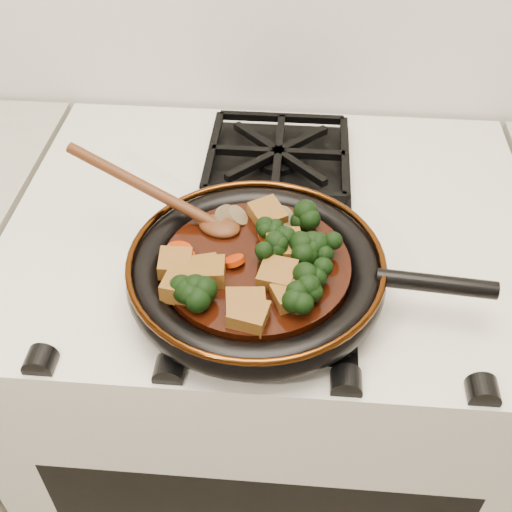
{
  "coord_description": "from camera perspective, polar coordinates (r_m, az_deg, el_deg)",
  "views": [
    {
      "loc": [
        0.03,
        0.98,
        1.5
      ],
      "look_at": [
        -0.01,
        1.54,
        0.97
      ],
      "focal_mm": 45.0,
      "sensor_mm": 36.0,
      "label": 1
    }
  ],
  "objects": [
    {
      "name": "stove",
      "position": [
        1.27,
        1.11,
        -12.52
      ],
      "size": [
        0.76,
        0.6,
        0.9
      ],
      "primitive_type": "cube",
      "color": "silver",
      "rests_on": "ground"
    },
    {
      "name": "burner_grate_front",
      "position": [
        0.82,
        0.88,
        -2.4
      ],
      "size": [
        0.23,
        0.23,
        0.03
      ],
      "primitive_type": null,
      "color": "black",
      "rests_on": "stove"
    },
    {
      "name": "burner_grate_back",
      "position": [
        1.03,
        1.98,
        8.8
      ],
      "size": [
        0.23,
        0.23,
        0.03
      ],
      "primitive_type": null,
      "color": "black",
      "rests_on": "stove"
    },
    {
      "name": "skillet",
      "position": [
        0.79,
        0.17,
        -1.39
      ],
      "size": [
        0.44,
        0.32,
        0.05
      ],
      "rotation": [
        0.0,
        0.0,
        -0.08
      ],
      "color": "black",
      "rests_on": "burner_grate_front"
    },
    {
      "name": "braising_sauce",
      "position": [
        0.79,
        0.0,
        -1.11
      ],
      "size": [
        0.23,
        0.23,
        0.02
      ],
      "primitive_type": "cylinder",
      "color": "black",
      "rests_on": "skillet"
    },
    {
      "name": "tofu_cube_0",
      "position": [
        0.75,
        -6.5,
        -2.6
      ],
      "size": [
        0.05,
        0.05,
        0.03
      ],
      "primitive_type": "cube",
      "rotation": [
        0.07,
        -0.01,
        2.99
      ],
      "color": "brown",
      "rests_on": "braising_sauce"
    },
    {
      "name": "tofu_cube_1",
      "position": [
        0.76,
        -4.21,
        -1.43
      ],
      "size": [
        0.04,
        0.05,
        0.03
      ],
      "primitive_type": "cube",
      "rotation": [
        -0.11,
        -0.05,
        0.09
      ],
      "color": "brown",
      "rests_on": "braising_sauce"
    },
    {
      "name": "tofu_cube_2",
      "position": [
        0.77,
        -7.19,
        -0.67
      ],
      "size": [
        0.04,
        0.04,
        0.03
      ],
      "primitive_type": "cube",
      "rotation": [
        0.05,
        -0.08,
        1.63
      ],
      "color": "brown",
      "rests_on": "braising_sauce"
    },
    {
      "name": "tofu_cube_3",
      "position": [
        0.76,
        -4.65,
        -1.06
      ],
      "size": [
        0.04,
        0.04,
        0.02
      ],
      "primitive_type": "cube",
      "rotation": [
        -0.08,
        0.02,
        0.3
      ],
      "color": "brown",
      "rests_on": "braising_sauce"
    },
    {
      "name": "tofu_cube_4",
      "position": [
        0.72,
        -0.93,
        -4.54
      ],
      "size": [
        0.05,
        0.05,
        0.03
      ],
      "primitive_type": "cube",
      "rotation": [
        0.06,
        -0.05,
        1.71
      ],
      "color": "brown",
      "rests_on": "braising_sauce"
    },
    {
      "name": "tofu_cube_5",
      "position": [
        0.71,
        -0.68,
        -5.3
      ],
      "size": [
        0.05,
        0.05,
        0.02
      ],
      "primitive_type": "cube",
      "rotation": [
        -0.01,
        -0.04,
        2.93
      ],
      "color": "brown",
      "rests_on": "braising_sauce"
    },
    {
      "name": "tofu_cube_6",
      "position": [
        0.73,
        3.06,
        -3.58
      ],
      "size": [
        0.05,
        0.05,
        0.02
      ],
      "primitive_type": "cube",
      "rotation": [
        -0.05,
        -0.02,
        0.43
      ],
      "color": "brown",
      "rests_on": "braising_sauce"
    },
    {
      "name": "tofu_cube_7",
      "position": [
        0.79,
        2.45,
        0.84
      ],
      "size": [
        0.05,
        0.05,
        0.03
      ],
      "primitive_type": "cube",
      "rotation": [
        0.05,
        0.09,
        0.16
      ],
      "color": "brown",
      "rests_on": "braising_sauce"
    },
    {
      "name": "tofu_cube_8",
      "position": [
        0.75,
        1.93,
        -1.74
      ],
      "size": [
        0.05,
        0.05,
        0.03
      ],
      "primitive_type": "cube",
      "rotation": [
        -0.02,
        -0.08,
        1.35
      ],
      "color": "brown",
      "rests_on": "braising_sauce"
    },
    {
      "name": "tofu_cube_9",
      "position": [
        0.79,
        3.01,
        0.76
      ],
      "size": [
        0.05,
        0.05,
        0.02
      ],
      "primitive_type": "cube",
      "rotation": [
        0.07,
        0.06,
        0.57
      ],
      "color": "brown",
      "rests_on": "braising_sauce"
    },
    {
      "name": "tofu_cube_10",
      "position": [
        0.83,
        1.02,
        3.65
      ],
      "size": [
        0.06,
        0.06,
        0.03
      ],
      "primitive_type": "cube",
      "rotation": [
        -0.04,
        -0.12,
        2.12
      ],
      "color": "brown",
      "rests_on": "braising_sauce"
    },
    {
      "name": "broccoli_floret_0",
      "position": [
        0.72,
        3.97,
        -4.07
      ],
      "size": [
        0.06,
        0.07,
        0.06
      ],
      "primitive_type": null,
      "rotation": [
        -0.01,
        -0.25,
        1.51
      ],
      "color": "black",
      "rests_on": "braising_sauce"
    },
    {
      "name": "broccoli_floret_1",
      "position": [
        0.78,
        5.83,
        0.74
      ],
      "size": [
        0.08,
        0.08,
        0.06
      ],
      "primitive_type": null,
      "rotation": [
        -0.09,
        0.02,
        2.08
      ],
      "color": "black",
      "rests_on": "braising_sauce"
    },
    {
      "name": "broccoli_floret_2",
      "position": [
        0.8,
        1.4,
        1.86
      ],
      "size": [
        0.09,
        0.08,
        0.07
      ],
      "primitive_type": null,
      "rotation": [
        -0.19,
        -0.22,
        0.85
      ],
      "color": "black",
      "rests_on": "braising_sauce"
    },
    {
      "name": "broccoli_floret_3",
      "position": [
        0.78,
        1.45,
        0.52
      ],
      "size": [
        0.07,
        0.07,
        0.07
      ],
      "primitive_type": null,
      "rotation": [
        0.16,
        0.12,
        3.05
      ],
      "color": "black",
      "rests_on": "braising_sauce"
    },
    {
      "name": "broccoli_floret_4",
      "position": [
        0.78,
        4.47,
        0.19
      ],
      "size": [
        0.08,
        0.07,
        0.06
      ],
      "primitive_type": null,
      "rotation": [
        -0.01,
        0.23,
        0.27
      ],
      "color": "black",
      "rests_on": "braising_sauce"
    },
    {
      "name": "broccoli_floret_5",
      "position": [
        0.75,
        5.03,
        -1.64
      ],
      "size": [
        0.07,
        0.07,
        0.07
      ],
      "primitive_type": null,
      "rotation": [
        0.18,
        0.1,
        3.0
      ],
      "color": "black",
      "rests_on": "braising_sauce"
    },
    {
      "name": "broccoli_floret_6",
      "position": [
        0.83,
        3.82,
        3.2
      ],
      "size": [
        0.08,
        0.09,
        0.07
      ],
      "primitive_type": null,
      "rotation": [
        0.2,
        0.17,
        2.48
      ],
      "color": "black",
      "rests_on": "braising_sauce"
    },
    {
      "name": "broccoli_floret_7",
      "position": [
        0.78,
        3.32,
        0.79
      ],
      "size": [
        0.09,
        0.08,
        0.06
      ],
      "primitive_type": null,
      "rotation": [
        -0.06,
        -0.07,
        1.01
      ],
      "color": "black",
      "rests_on": "braising_sauce"
    },
    {
      "name": "broccoli_floret_8",
      "position": [
        0.73,
        -5.48,
        -3.56
      ],
      "size": [
        0.08,
        0.09,
        0.06
      ],
      "primitive_type": null,
      "rotation": [
        0.2,
        0.04,
        2.7
      ],
      "color": "black",
      "rests_on": "braising_sauce"
    },
    {
      "name": "broccoli_floret_9",
      "position": [
        0.74,
        -6.11,
        -2.92
      ],
      "size": [
        0.07,
        0.07,
        0.06
      ],
      "primitive_type": null,
      "rotation": [
        -0.07,
        -0.06,
        0.12
      ],
      "color": "black",
      "rests_on": "braising_sauce"
    },
    {
      "name": "carrot_coin_0",
      "position": [
        0.79,
        -6.44,
        0.06
      ],
      "size": [
        0.03,
        0.03,
        0.02
      ],
      "primitive_type": "cylinder",
      "rotation": [
        -0.31,
        0.11,
        0.0
      ],
      "color": "#AB2804",
      "rests_on": "braising_sauce"
    },
    {
      "name": "carrot_coin_1",
      "position": [
        0.79,
        -6.85,
        0.57
      ],
      "size": [
        0.03,
        0.03,
        0.01
      ],
      "primitive_type": "cylinder",
      "rotation": [
        -0.19,
        0.07,
        0.0
      ],
      "color": "#AB2804",
      "rests_on": "braising_sauce"
    },
    {
      "name": "carrot_coin_2",
      "position": [
        0.81,
        1.26,
        1.92
      ],
      "size": [
        0.03,
        0.03,
        0.02
      ],
      "primitive_type": "cylinder",
      "rotation": [
        -0.09,
        -0.24,
        0.0
      ],
      "color": "#AB2804",
      "rests_on": "braising_sauce"
    },
    {
      "name": "carrot_coin_3",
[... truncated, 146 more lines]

